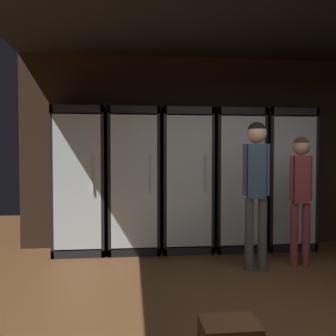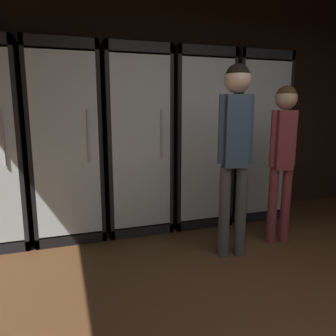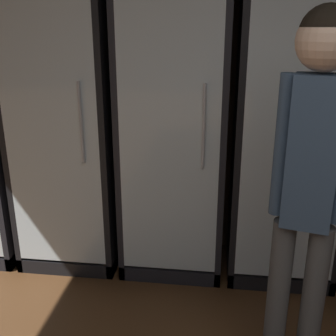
{
  "view_description": "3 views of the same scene",
  "coord_description": "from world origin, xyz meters",
  "px_view_note": "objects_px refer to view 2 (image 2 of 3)",
  "views": [
    {
      "loc": [
        -1.41,
        -2.33,
        1.35
      ],
      "look_at": [
        -0.92,
        2.47,
        1.18
      ],
      "focal_mm": 38.56,
      "sensor_mm": 36.0,
      "label": 1
    },
    {
      "loc": [
        -1.42,
        -0.77,
        1.38
      ],
      "look_at": [
        -0.3,
        2.59,
        0.7
      ],
      "focal_mm": 34.58,
      "sensor_mm": 36.0,
      "label": 2
    },
    {
      "loc": [
        -0.34,
        0.08,
        1.66
      ],
      "look_at": [
        -0.67,
        2.66,
        0.75
      ],
      "focal_mm": 43.8,
      "sensor_mm": 36.0,
      "label": 3
    }
  ],
  "objects_px": {
    "cooler_left": "(66,146)",
    "shopper_far": "(235,138)",
    "shopper_near": "(283,146)",
    "cooler_right": "(196,141)",
    "cooler_far_right": "(250,139)",
    "cooler_center": "(135,142)"
  },
  "relations": [
    {
      "from": "cooler_left",
      "to": "shopper_far",
      "type": "bearing_deg",
      "value": -35.57
    },
    {
      "from": "shopper_near",
      "to": "cooler_left",
      "type": "bearing_deg",
      "value": 155.93
    },
    {
      "from": "shopper_far",
      "to": "cooler_right",
      "type": "bearing_deg",
      "value": 86.6
    },
    {
      "from": "cooler_far_right",
      "to": "shopper_near",
      "type": "xyz_separation_m",
      "value": [
        -0.2,
        -0.9,
        0.03
      ]
    },
    {
      "from": "cooler_center",
      "to": "cooler_right",
      "type": "height_order",
      "value": "same"
    },
    {
      "from": "shopper_near",
      "to": "shopper_far",
      "type": "relative_size",
      "value": 0.91
    },
    {
      "from": "cooler_right",
      "to": "shopper_far",
      "type": "xyz_separation_m",
      "value": [
        -0.06,
        -1.01,
        0.13
      ]
    },
    {
      "from": "cooler_center",
      "to": "cooler_far_right",
      "type": "distance_m",
      "value": 1.47
    },
    {
      "from": "cooler_right",
      "to": "cooler_left",
      "type": "bearing_deg",
      "value": 179.99
    },
    {
      "from": "cooler_right",
      "to": "shopper_near",
      "type": "distance_m",
      "value": 1.05
    },
    {
      "from": "cooler_right",
      "to": "shopper_near",
      "type": "relative_size",
      "value": 1.27
    },
    {
      "from": "cooler_right",
      "to": "shopper_near",
      "type": "bearing_deg",
      "value": -59.09
    },
    {
      "from": "cooler_far_right",
      "to": "shopper_far",
      "type": "height_order",
      "value": "cooler_far_right"
    },
    {
      "from": "cooler_left",
      "to": "shopper_far",
      "type": "xyz_separation_m",
      "value": [
        1.41,
        -1.01,
        0.13
      ]
    },
    {
      "from": "cooler_left",
      "to": "cooler_far_right",
      "type": "distance_m",
      "value": 2.21
    },
    {
      "from": "cooler_left",
      "to": "cooler_far_right",
      "type": "xyz_separation_m",
      "value": [
        2.21,
        -0.0,
        -0.0
      ]
    },
    {
      "from": "cooler_far_right",
      "to": "shopper_near",
      "type": "distance_m",
      "value": 0.92
    },
    {
      "from": "cooler_left",
      "to": "cooler_right",
      "type": "relative_size",
      "value": 1.0
    },
    {
      "from": "shopper_near",
      "to": "shopper_far",
      "type": "bearing_deg",
      "value": -169.34
    },
    {
      "from": "shopper_near",
      "to": "cooler_far_right",
      "type": "bearing_deg",
      "value": 77.48
    },
    {
      "from": "shopper_near",
      "to": "shopper_far",
      "type": "height_order",
      "value": "shopper_far"
    },
    {
      "from": "cooler_left",
      "to": "shopper_far",
      "type": "height_order",
      "value": "cooler_left"
    }
  ]
}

